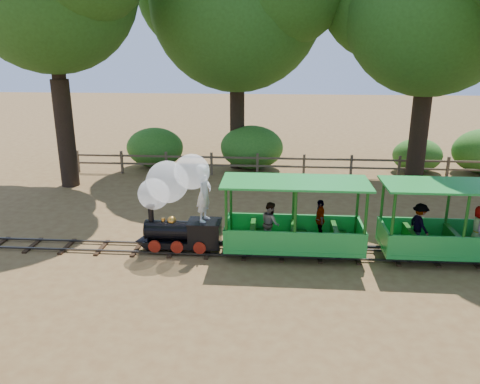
# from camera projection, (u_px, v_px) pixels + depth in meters

# --- Properties ---
(ground) EXTENTS (90.00, 90.00, 0.00)m
(ground) POSITION_uv_depth(u_px,v_px,m) (282.00, 254.00, 12.67)
(ground) COLOR olive
(ground) RESTS_ON ground
(track) EXTENTS (22.00, 1.00, 0.10)m
(track) POSITION_uv_depth(u_px,v_px,m) (282.00, 252.00, 12.65)
(track) COLOR #3F3D3A
(track) RESTS_ON ground
(locomotive) EXTENTS (2.40, 1.13, 2.75)m
(locomotive) POSITION_uv_depth(u_px,v_px,m) (176.00, 196.00, 12.49)
(locomotive) COLOR black
(locomotive) RESTS_ON ground
(carriage_front) EXTENTS (3.80, 1.55, 1.97)m
(carriage_front) POSITION_uv_depth(u_px,v_px,m) (293.00, 227.00, 12.42)
(carriage_front) COLOR green
(carriage_front) RESTS_ON track
(carriage_rear) EXTENTS (3.80, 1.55, 1.97)m
(carriage_rear) POSITION_uv_depth(u_px,v_px,m) (451.00, 232.00, 12.11)
(carriage_rear) COLOR green
(carriage_rear) RESTS_ON track
(fence) EXTENTS (18.10, 0.10, 1.00)m
(fence) POSITION_uv_depth(u_px,v_px,m) (281.00, 163.00, 20.11)
(fence) COLOR brown
(fence) RESTS_ON ground
(shrub_west) EXTENTS (2.64, 2.03, 1.83)m
(shrub_west) POSITION_uv_depth(u_px,v_px,m) (155.00, 147.00, 21.68)
(shrub_west) COLOR #2D6B1E
(shrub_west) RESTS_ON ground
(shrub_mid_w) EXTENTS (2.87, 2.20, 1.98)m
(shrub_mid_w) POSITION_uv_depth(u_px,v_px,m) (252.00, 147.00, 21.33)
(shrub_mid_w) COLOR #2D6B1E
(shrub_mid_w) RESTS_ON ground
(shrub_mid_e) EXTENTS (2.18, 1.67, 1.51)m
(shrub_mid_e) POSITION_uv_depth(u_px,v_px,m) (417.00, 155.00, 20.85)
(shrub_mid_e) COLOR #2D6B1E
(shrub_mid_e) RESTS_ON ground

